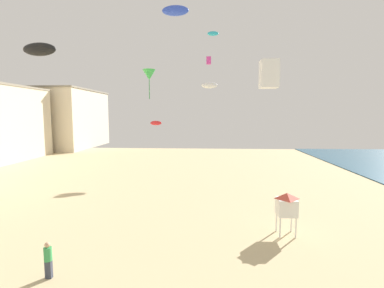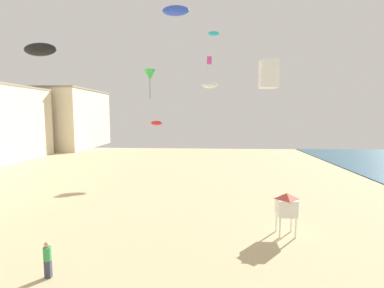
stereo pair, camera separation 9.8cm
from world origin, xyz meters
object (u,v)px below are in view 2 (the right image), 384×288
object	(u,v)px
kite_red_parafoil	(157,123)
kite_white_box	(269,74)
kite_green_delta	(150,75)
kite_black_parafoil	(40,49)
lifeguard_stand	(286,205)
kite_flyer	(48,258)
kite_blue_parafoil	(176,11)
kite_cyan_parafoil	(214,34)
kite_magenta_box	(209,60)
kite_white_parafoil	(210,85)

from	to	relation	value
kite_red_parafoil	kite_white_box	world-z (taller)	kite_white_box
kite_green_delta	kite_black_parafoil	distance (m)	13.57
lifeguard_stand	kite_black_parafoil	distance (m)	21.96
kite_flyer	kite_green_delta	distance (m)	25.72
kite_red_parafoil	kite_blue_parafoil	bearing A→B (deg)	-65.66
lifeguard_stand	kite_black_parafoil	world-z (taller)	kite_black_parafoil
kite_black_parafoil	kite_white_box	bearing A→B (deg)	-20.36
kite_cyan_parafoil	kite_blue_parafoil	bearing A→B (deg)	-103.52
kite_white_box	kite_cyan_parafoil	size ratio (longest dim) A/B	1.01
kite_black_parafoil	kite_blue_parafoil	bearing A→B (deg)	12.36
kite_cyan_parafoil	kite_magenta_box	bearing A→B (deg)	-97.32
kite_cyan_parafoil	kite_black_parafoil	size ratio (longest dim) A/B	0.56
kite_red_parafoil	kite_black_parafoil	distance (m)	13.43
kite_blue_parafoil	kite_cyan_parafoil	bearing A→B (deg)	76.48
kite_red_parafoil	kite_cyan_parafoil	size ratio (longest dim) A/B	0.84
lifeguard_stand	kite_blue_parafoil	world-z (taller)	kite_blue_parafoil
kite_blue_parafoil	kite_flyer	bearing A→B (deg)	-106.76
kite_black_parafoil	kite_magenta_box	bearing A→B (deg)	42.04
kite_magenta_box	kite_cyan_parafoil	size ratio (longest dim) A/B	0.57
kite_white_box	kite_white_parafoil	world-z (taller)	kite_white_parafoil
kite_green_delta	kite_cyan_parafoil	xyz separation A→B (m)	(7.77, 4.67, 6.01)
kite_white_box	kite_green_delta	xyz separation A→B (m)	(-10.57, 18.25, 2.52)
kite_flyer	kite_green_delta	xyz separation A→B (m)	(-0.23, 23.24, 11.02)
kite_cyan_parafoil	kite_white_parafoil	xyz separation A→B (m)	(-0.46, -0.18, -6.83)
lifeguard_stand	kite_cyan_parafoil	world-z (taller)	kite_cyan_parafoil
kite_red_parafoil	kite_magenta_box	size ratio (longest dim) A/B	1.48
kite_magenta_box	kite_black_parafoil	bearing A→B (deg)	-137.96
kite_red_parafoil	kite_blue_parafoil	distance (m)	12.27
kite_magenta_box	kite_cyan_parafoil	world-z (taller)	kite_cyan_parafoil
kite_magenta_box	kite_green_delta	world-z (taller)	kite_magenta_box
kite_black_parafoil	kite_white_parafoil	distance (m)	21.45
lifeguard_stand	kite_white_box	xyz separation A→B (m)	(-1.29, -0.22, 7.58)
lifeguard_stand	kite_white_parafoil	xyz separation A→B (m)	(-4.55, 22.53, 9.28)
kite_white_box	kite_cyan_parafoil	distance (m)	24.62
kite_flyer	kite_black_parafoil	size ratio (longest dim) A/B	0.60
kite_black_parafoil	kite_flyer	bearing A→B (deg)	-59.55
kite_magenta_box	kite_blue_parafoil	xyz separation A→B (m)	(-2.87, -9.93, 2.35)
kite_red_parafoil	kite_green_delta	size ratio (longest dim) A/B	0.36
kite_blue_parafoil	kite_black_parafoil	size ratio (longest dim) A/B	0.84
lifeguard_stand	kite_green_delta	bearing A→B (deg)	131.38
kite_flyer	lifeguard_stand	world-z (taller)	lifeguard_stand
kite_magenta_box	kite_white_box	world-z (taller)	kite_magenta_box
kite_flyer	lifeguard_stand	distance (m)	12.78
lifeguard_stand	kite_green_delta	distance (m)	23.83
kite_white_box	kite_black_parafoil	distance (m)	18.36
kite_magenta_box	kite_green_delta	xyz separation A→B (m)	(-7.21, -0.34, -1.69)
kite_magenta_box	kite_cyan_parafoil	bearing A→B (deg)	82.68
kite_blue_parafoil	kite_black_parafoil	bearing A→B (deg)	-167.64
kite_blue_parafoil	kite_white_box	bearing A→B (deg)	-54.25
kite_flyer	lifeguard_stand	bearing A→B (deg)	-102.39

